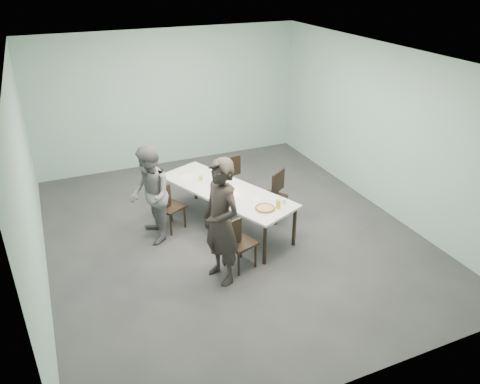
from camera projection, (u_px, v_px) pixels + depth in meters
name	position (u px, v px, depth m)	size (l,w,h in m)	color
ground	(230.00, 233.00, 8.16)	(7.00, 7.00, 0.00)	#333335
room_shell	(229.00, 122.00, 7.25)	(6.02, 7.02, 3.01)	#98C0B7
table	(226.00, 192.00, 8.03)	(1.85, 2.74, 0.75)	white
chair_near_left	(236.00, 241.00, 7.02)	(0.65, 0.53, 0.87)	black
chair_far_left	(167.00, 205.00, 8.03)	(0.65, 0.57, 0.87)	black
chair_near_right	(275.00, 192.00, 8.46)	(0.63, 0.58, 0.87)	black
chair_far_right	(226.00, 176.00, 9.10)	(0.64, 0.48, 0.87)	black
diner_near	(221.00, 222.00, 6.60)	(0.70, 0.46, 1.92)	black
diner_far	(150.00, 195.00, 7.62)	(0.81, 0.63, 1.67)	slate
pizza	(265.00, 208.00, 7.36)	(0.34, 0.34, 0.04)	white
side_plate	(257.00, 200.00, 7.66)	(0.18, 0.18, 0.01)	white
beer_glass	(278.00, 204.00, 7.37)	(0.08, 0.08, 0.15)	gold
water_tumbler	(284.00, 201.00, 7.52)	(0.08, 0.08, 0.09)	silver
tealight	(229.00, 192.00, 7.86)	(0.06, 0.06, 0.05)	silver
amber_tumbler	(201.00, 178.00, 8.33)	(0.07, 0.07, 0.08)	gold
menu	(187.00, 177.00, 8.44)	(0.30, 0.22, 0.01)	silver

